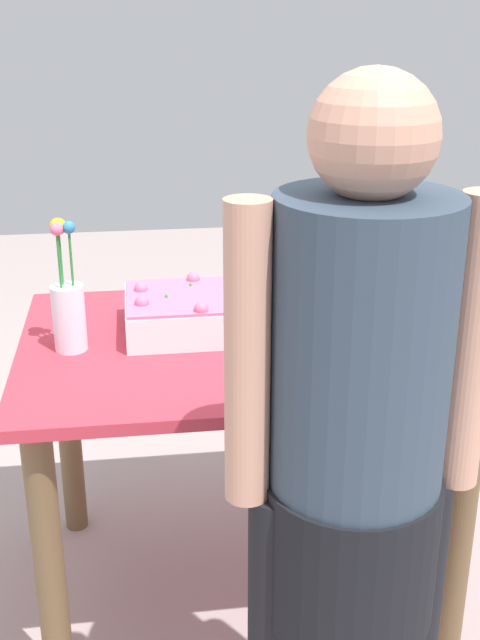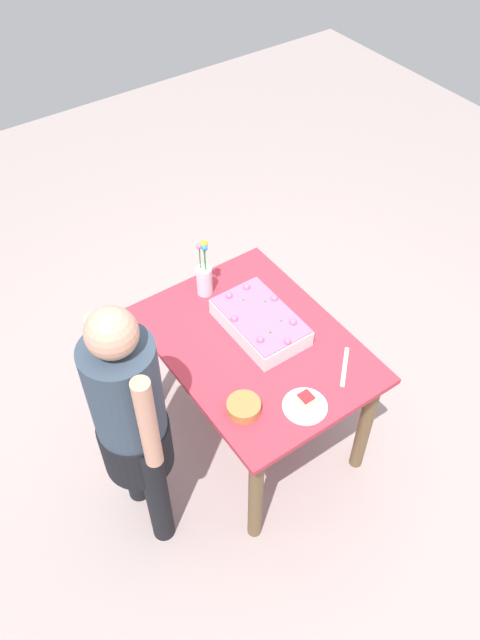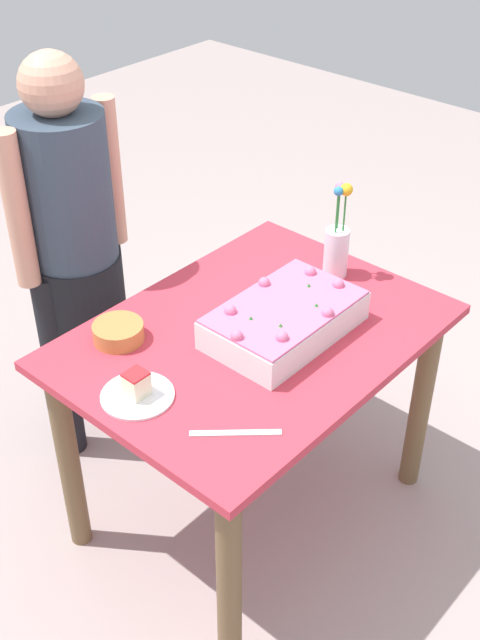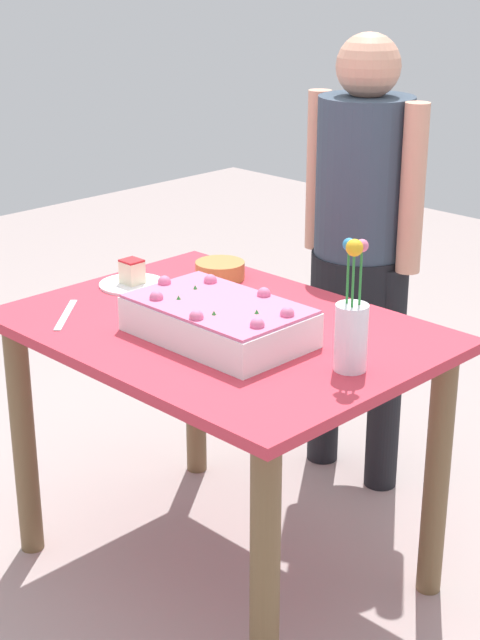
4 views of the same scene
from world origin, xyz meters
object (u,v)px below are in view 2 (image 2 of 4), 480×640
serving_plate_with_slice (305,404)px  person_standing (131,418)px  sheet_cake (260,322)px  fruit_bowl (244,407)px  flower_vase (204,277)px  cake_knife (345,367)px

serving_plate_with_slice → person_standing: bearing=-116.1°
sheet_cake → serving_plate_with_slice: sheet_cake is taller
sheet_cake → fruit_bowl: size_ratio=3.07×
person_standing → fruit_bowl: bearing=-23.6°
serving_plate_with_slice → fruit_bowl: bearing=-120.7°
fruit_bowl → person_standing: size_ratio=0.10×
sheet_cake → person_standing: (0.16, -0.79, 0.03)m
flower_vase → fruit_bowl: flower_vase is taller
sheet_cake → person_standing: size_ratio=0.31×
flower_vase → sheet_cake: bearing=12.7°
sheet_cake → fruit_bowl: bearing=-44.4°
cake_knife → fruit_bowl: 0.53m
flower_vase → person_standing: (0.53, -0.70, -0.03)m
serving_plate_with_slice → person_standing: 0.76m
cake_knife → person_standing: 1.01m
flower_vase → serving_plate_with_slice: bearing=-1.9°
flower_vase → person_standing: size_ratio=0.22×
serving_plate_with_slice → flower_vase: flower_vase is taller
cake_knife → flower_vase: flower_vase is taller
sheet_cake → cake_knife: bearing=23.5°
sheet_cake → cake_knife: 0.46m
sheet_cake → serving_plate_with_slice: bearing=-12.8°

